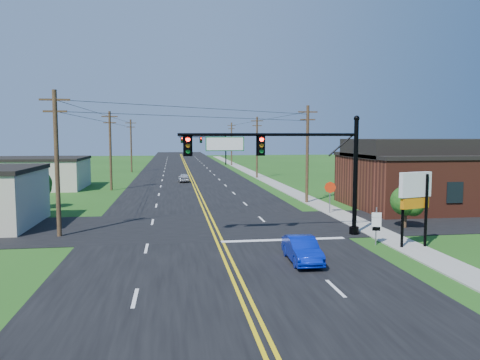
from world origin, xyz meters
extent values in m
plane|color=#1D4814|center=(0.00, 0.00, 0.00)|extent=(260.00, 260.00, 0.00)
cube|color=black|center=(0.00, 50.00, 0.02)|extent=(16.00, 220.00, 0.04)
cube|color=black|center=(0.00, 12.00, 0.02)|extent=(70.00, 10.00, 0.04)
cube|color=gray|center=(10.50, 40.00, 0.04)|extent=(2.00, 160.00, 0.08)
cylinder|color=black|center=(8.80, 8.00, 3.60)|extent=(0.28, 0.28, 7.20)
cylinder|color=black|center=(8.80, 8.00, 0.25)|extent=(0.60, 0.60, 0.50)
sphere|color=black|center=(8.80, 8.00, 7.30)|extent=(0.36, 0.36, 0.36)
cylinder|color=black|center=(3.30, 8.00, 6.30)|extent=(11.00, 0.18, 0.18)
cube|color=#055C1D|center=(0.60, 8.00, 5.75)|extent=(2.30, 0.06, 0.85)
cylinder|color=black|center=(8.80, 80.00, 3.60)|extent=(0.28, 0.28, 7.20)
cylinder|color=black|center=(8.80, 80.00, 0.25)|extent=(0.60, 0.60, 0.50)
sphere|color=black|center=(8.80, 80.00, 7.30)|extent=(0.36, 0.36, 0.36)
cylinder|color=black|center=(3.80, 80.00, 6.00)|extent=(10.00, 0.18, 0.18)
cube|color=#055C1D|center=(0.60, 80.00, 5.45)|extent=(2.30, 0.06, 0.85)
cube|color=#5A2619|center=(20.00, 18.00, 2.20)|extent=(14.00, 11.00, 4.40)
cube|color=black|center=(20.00, 18.00, 4.55)|extent=(14.20, 11.20, 0.30)
cube|color=beige|center=(-19.00, 38.00, 1.70)|extent=(12.00, 9.00, 3.40)
cube|color=black|center=(-19.00, 38.00, 3.55)|extent=(12.20, 9.20, 0.30)
cylinder|color=#382419|center=(-9.50, 10.00, 4.50)|extent=(0.28, 0.28, 9.00)
cube|color=#382419|center=(-9.50, 10.00, 8.40)|extent=(1.80, 0.12, 0.12)
cube|color=#382419|center=(-9.50, 10.00, 7.70)|extent=(1.40, 0.12, 0.12)
cylinder|color=#382419|center=(-9.50, 35.00, 4.50)|extent=(0.28, 0.28, 9.00)
cube|color=#382419|center=(-9.50, 35.00, 8.40)|extent=(1.80, 0.12, 0.12)
cube|color=#382419|center=(-9.50, 35.00, 7.70)|extent=(1.40, 0.12, 0.12)
cylinder|color=#382419|center=(-9.50, 62.00, 4.50)|extent=(0.28, 0.28, 9.00)
cube|color=#382419|center=(-9.50, 62.00, 8.40)|extent=(1.80, 0.12, 0.12)
cube|color=#382419|center=(-9.50, 62.00, 7.70)|extent=(1.40, 0.12, 0.12)
cylinder|color=#382419|center=(9.80, 22.00, 4.50)|extent=(0.28, 0.28, 9.00)
cube|color=#382419|center=(9.80, 22.00, 8.40)|extent=(1.80, 0.12, 0.12)
cube|color=#382419|center=(9.80, 22.00, 7.70)|extent=(1.40, 0.12, 0.12)
cylinder|color=#382419|center=(9.80, 48.00, 4.50)|extent=(0.28, 0.28, 9.00)
cube|color=#382419|center=(9.80, 48.00, 8.40)|extent=(1.80, 0.12, 0.12)
cube|color=#382419|center=(9.80, 48.00, 7.70)|extent=(1.40, 0.12, 0.12)
cylinder|color=#382419|center=(9.80, 78.00, 4.50)|extent=(0.28, 0.28, 9.00)
cube|color=#382419|center=(9.80, 78.00, 8.40)|extent=(1.80, 0.12, 0.12)
cube|color=#382419|center=(9.80, 78.00, 7.70)|extent=(1.40, 0.12, 0.12)
cylinder|color=#382419|center=(16.00, 26.00, 0.92)|extent=(0.24, 0.24, 1.85)
sphere|color=#0F4011|center=(16.00, 26.00, 2.60)|extent=(3.00, 3.00, 3.00)
cylinder|color=#382419|center=(13.00, 9.50, 0.66)|extent=(0.24, 0.24, 1.32)
sphere|color=#0F4011|center=(13.00, 9.50, 1.86)|extent=(2.00, 2.00, 2.00)
cylinder|color=#382419|center=(-14.00, 22.00, 0.77)|extent=(0.24, 0.24, 1.54)
sphere|color=#0F4011|center=(-14.00, 22.00, 2.17)|extent=(2.40, 2.40, 2.40)
imported|color=#071DAC|center=(3.75, 2.10, 0.62)|extent=(1.40, 3.79, 1.24)
imported|color=silver|center=(-1.05, 43.24, 0.59)|extent=(1.54, 3.50, 1.17)
cylinder|color=slate|center=(8.94, 5.12, 1.09)|extent=(0.08, 0.08, 2.18)
cube|color=white|center=(8.94, 5.09, 1.74)|extent=(0.54, 0.14, 0.30)
cube|color=white|center=(8.94, 5.09, 1.34)|extent=(0.54, 0.14, 0.55)
cube|color=black|center=(8.94, 5.09, 0.94)|extent=(0.44, 0.12, 0.22)
cylinder|color=slate|center=(9.92, 15.89, 1.21)|extent=(0.10, 0.10, 2.41)
cylinder|color=red|center=(9.92, 15.85, 2.13)|extent=(0.91, 0.25, 0.92)
cylinder|color=black|center=(10.02, 4.13, 2.07)|extent=(0.20, 0.20, 4.13)
cylinder|color=black|center=(11.39, 4.13, 2.07)|extent=(0.20, 0.20, 4.13)
cube|color=silver|center=(10.70, 4.13, 3.56)|extent=(2.06, 0.85, 1.38)
cube|color=#CC720C|center=(10.70, 4.13, 2.52)|extent=(1.83, 0.75, 0.57)
camera|label=1|loc=(-2.49, -19.78, 6.23)|focal=35.00mm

